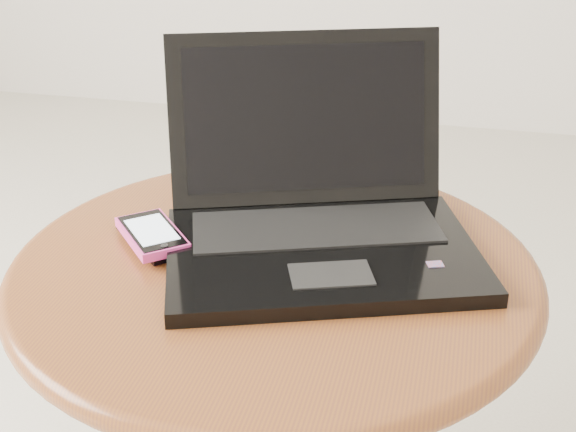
# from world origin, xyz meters

# --- Properties ---
(table) EXTENTS (0.61, 0.61, 0.48)m
(table) POSITION_xyz_m (0.00, 0.10, 0.38)
(table) COLOR #4D2B16
(table) RESTS_ON ground
(laptop) EXTENTS (0.43, 0.40, 0.22)m
(laptop) POSITION_xyz_m (0.04, 0.15, 0.52)
(laptop) COLOR black
(laptop) RESTS_ON table
(phone_black) EXTENTS (0.12, 0.12, 0.01)m
(phone_black) POSITION_xyz_m (-0.15, 0.11, 0.49)
(phone_black) COLOR black
(phone_black) RESTS_ON table
(phone_pink) EXTENTS (0.11, 0.12, 0.01)m
(phone_pink) POSITION_xyz_m (-0.15, 0.10, 0.50)
(phone_pink) COLOR #F13EA1
(phone_pink) RESTS_ON phone_black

